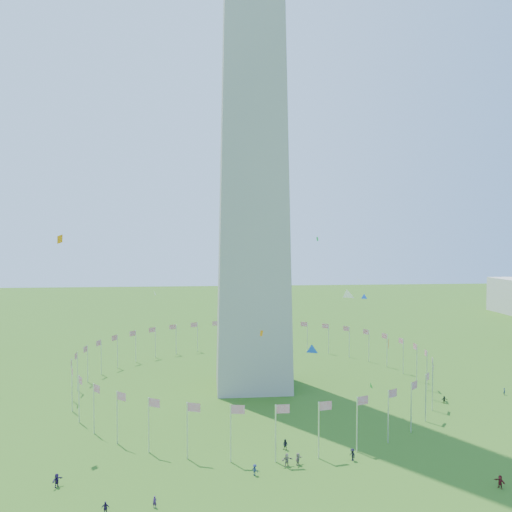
% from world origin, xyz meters
% --- Properties ---
extents(ground, '(600.00, 600.00, 0.00)m').
position_xyz_m(ground, '(0.00, 0.00, 0.00)').
color(ground, '#2A5614').
rests_on(ground, ground).
extents(washington_monument, '(16.80, 16.80, 169.00)m').
position_xyz_m(washington_monument, '(0.00, 50.00, 84.50)').
color(washington_monument, '#A6A193').
rests_on(washington_monument, ground).
extents(flag_ring, '(80.24, 80.24, 9.00)m').
position_xyz_m(flag_ring, '(-0.00, 50.00, 4.50)').
color(flag_ring, silver).
rests_on(flag_ring, ground).
extents(crowd, '(93.09, 77.39, 1.96)m').
position_xyz_m(crowd, '(6.09, 1.21, 0.89)').
color(crowd, black).
rests_on(crowd, ground).
extents(kites_aloft, '(107.71, 73.04, 38.16)m').
position_xyz_m(kites_aloft, '(16.94, 20.69, 20.41)').
color(kites_aloft, blue).
rests_on(kites_aloft, ground).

